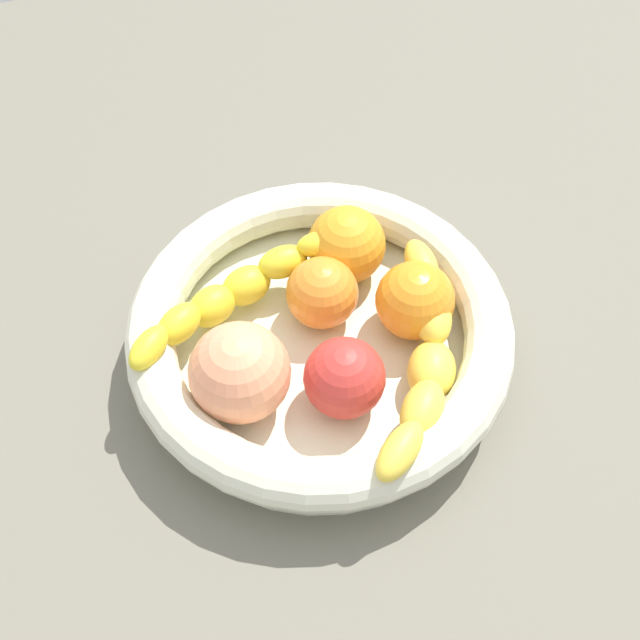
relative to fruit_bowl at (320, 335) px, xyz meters
The scene contains 9 objects.
kitchen_counter 4.69cm from the fruit_bowl, ahead, with size 120.00×120.00×3.00cm, color #696657.
fruit_bowl is the anchor object (origin of this frame).
banana_draped_left 7.68cm from the fruit_bowl, 51.01° to the left, with size 9.25×19.85×4.72cm.
banana_draped_right 8.95cm from the fruit_bowl, 134.84° to the right, with size 19.76×11.94×5.45cm.
orange_front 8.11cm from the fruit_bowl, 35.07° to the right, with size 6.54×6.54×6.54cm, color orange.
orange_mid_left 3.35cm from the fruit_bowl, 22.14° to the right, with size 5.85×5.85×5.85cm, color orange.
orange_mid_right 7.99cm from the fruit_bowl, 95.37° to the right, with size 6.32×6.32×6.32cm, color orange.
tomato_red 6.00cm from the fruit_bowl, behind, with size 6.15×6.15×6.15cm, color red.
peach_blush 8.39cm from the fruit_bowl, 113.33° to the left, with size 7.59×7.59×7.59cm, color #F9996B.
Camera 1 is at (-34.44, 11.68, 58.89)cm, focal length 45.16 mm.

